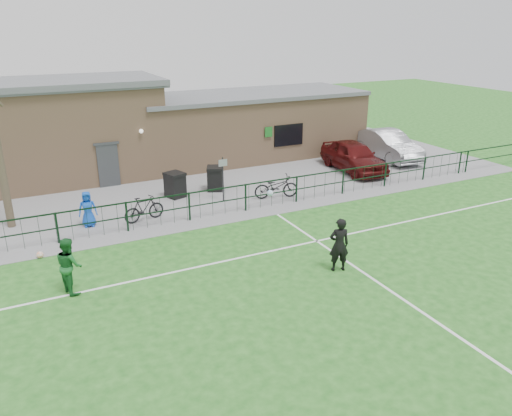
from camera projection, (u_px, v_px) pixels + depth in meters
name	position (u px, v px, depth m)	size (l,w,h in m)	color
ground	(334.00, 306.00, 14.14)	(90.00, 90.00, 0.00)	#1E5A1A
paving_strip	(182.00, 179.00, 25.46)	(34.00, 13.00, 0.02)	slate
pitch_line_touch	(226.00, 216.00, 20.68)	(28.00, 0.10, 0.01)	white
pitch_line_mid	(269.00, 251.00, 17.49)	(28.00, 0.10, 0.01)	white
pitch_line_perp	(390.00, 290.00, 14.97)	(0.10, 16.00, 0.01)	white
perimeter_fence	(224.00, 201.00, 20.64)	(28.00, 0.10, 1.20)	black
wheelie_bin_left	(175.00, 186.00, 22.72)	(0.71, 0.80, 1.07)	black
wheelie_bin_right	(215.00, 179.00, 23.67)	(0.70, 0.80, 1.06)	black
sign_post	(223.00, 179.00, 22.07)	(0.06, 0.06, 2.00)	black
car_maroon	(354.00, 156.00, 26.67)	(1.89, 4.70, 1.60)	#4A0D0D
car_silver	(387.00, 145.00, 29.04)	(1.74, 4.99, 1.64)	#93959A
bicycle_d	(144.00, 209.00, 19.98)	(0.48, 1.71, 1.03)	black
bicycle_e	(276.00, 187.00, 22.60)	(0.70, 2.02, 1.06)	black
spectator_child	(88.00, 209.00, 19.38)	(0.70, 0.45, 1.43)	blue
goalkeeper_kick	(337.00, 244.00, 15.92)	(1.32, 3.55, 1.92)	black
outfield_player	(69.00, 265.00, 14.64)	(0.83, 0.65, 1.71)	#1B6128
ball_ground	(40.00, 255.00, 16.98)	(0.23, 0.23, 0.23)	white
clubhouse	(146.00, 128.00, 26.83)	(24.25, 5.40, 4.96)	tan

